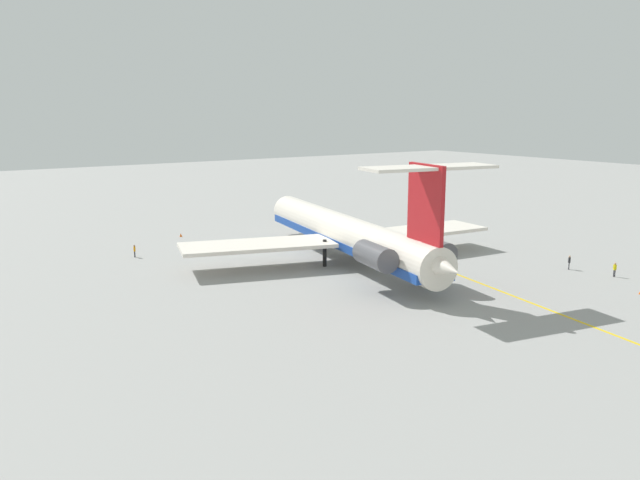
{
  "coord_description": "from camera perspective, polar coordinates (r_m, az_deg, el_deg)",
  "views": [
    {
      "loc": [
        -60.1,
        56.83,
        19.16
      ],
      "look_at": [
        4.56,
        12.83,
        3.27
      ],
      "focal_mm": 35.95,
      "sensor_mm": 36.0,
      "label": 1
    }
  ],
  "objects": [
    {
      "name": "safety_cone_nose",
      "position": [
        101.01,
        -12.29,
        0.44
      ],
      "size": [
        0.4,
        0.4,
        0.55
      ],
      "primitive_type": "cone",
      "color": "#EA590F",
      "rests_on": "ground"
    },
    {
      "name": "ground",
      "position": [
        84.91,
        8.93,
        -1.7
      ],
      "size": [
        334.18,
        334.18,
        0.0
      ],
      "primitive_type": "plane",
      "color": "gray"
    },
    {
      "name": "ground_crew_near_nose",
      "position": [
        88.33,
        -16.19,
        -0.81
      ],
      "size": [
        0.34,
        0.3,
        1.66
      ],
      "rotation": [
        0.0,
        0.0,
        0.85
      ],
      "color": "black",
      "rests_on": "ground"
    },
    {
      "name": "ground_crew_portside",
      "position": [
        84.05,
        21.31,
        -1.71
      ],
      "size": [
        0.28,
        0.4,
        1.76
      ],
      "rotation": [
        0.0,
        0.0,
        3.65
      ],
      "color": "black",
      "rests_on": "ground"
    },
    {
      "name": "main_jetliner",
      "position": [
        80.8,
        2.73,
        0.51
      ],
      "size": [
        47.6,
        42.34,
        13.92
      ],
      "rotation": [
        0.0,
        0.0,
        -0.18
      ],
      "color": "silver",
      "rests_on": "ground"
    },
    {
      "name": "taxiway_centreline",
      "position": [
        88.52,
        7.16,
        -1.1
      ],
      "size": [
        82.6,
        15.46,
        0.01
      ],
      "primitive_type": "cube",
      "rotation": [
        0.0,
        0.0,
        -0.18
      ],
      "color": "gold",
      "rests_on": "ground"
    },
    {
      "name": "safety_cone_wingtip",
      "position": [
        110.26,
        3.53,
        1.6
      ],
      "size": [
        0.4,
        0.4,
        0.55
      ],
      "primitive_type": "cone",
      "color": "#EA590F",
      "rests_on": "ground"
    },
    {
      "name": "ground_crew_near_tail",
      "position": [
        82.42,
        24.77,
        -2.26
      ],
      "size": [
        0.44,
        0.28,
        1.73
      ],
      "rotation": [
        0.0,
        0.0,
        1.53
      ],
      "color": "black",
      "rests_on": "ground"
    }
  ]
}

